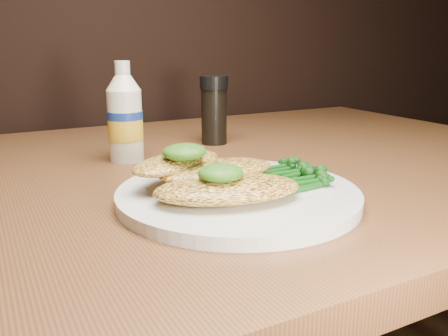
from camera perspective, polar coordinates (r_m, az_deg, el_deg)
plate at (r=0.54m, az=1.72°, el=-3.28°), size 0.28×0.28×0.01m
chicken_front at (r=0.50m, az=0.45°, el=-2.55°), size 0.18×0.12×0.03m
chicken_mid at (r=0.54m, az=-0.87°, el=-0.29°), size 0.14×0.07×0.02m
chicken_back at (r=0.55m, az=-5.69°, el=0.64°), size 0.14×0.11×0.02m
pesto_front at (r=0.49m, az=-0.42°, el=-0.60°), size 0.05×0.05×0.02m
pesto_back at (r=0.53m, az=-4.83°, el=1.93°), size 0.05×0.05×0.02m
broccolini_bundle at (r=0.57m, az=5.97°, el=-0.70°), size 0.17×0.14×0.02m
mayo_bottle at (r=0.73m, az=-11.94°, el=6.68°), size 0.06×0.06×0.15m
pepper_grinder at (r=0.84m, az=-1.22°, el=7.02°), size 0.05×0.05×0.12m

